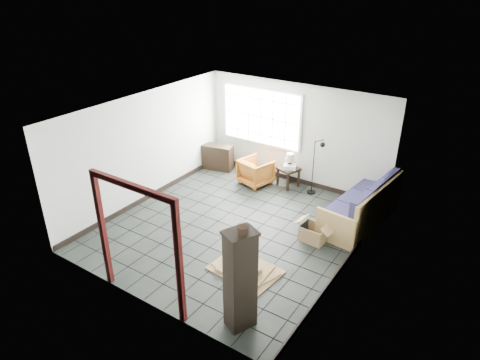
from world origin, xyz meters
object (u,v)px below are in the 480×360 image
Objects in this scene: armchair at (256,170)px; tall_shelf at (240,280)px; futon_sofa at (364,208)px; side_table at (289,171)px.

armchair is 0.43× the size of tall_shelf.
tall_shelf is at bearing -91.39° from futon_sofa.
side_table is 4.98m from tall_shelf.
futon_sofa is at bearing -171.71° from armchair.
armchair is (-2.97, 0.35, 0.00)m from futon_sofa.
tall_shelf reaches higher than side_table.
futon_sofa is 2.30m from side_table.
armchair is 4.99m from tall_shelf.
tall_shelf reaches higher than armchair.
side_table is at bearing 169.37° from futon_sofa.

